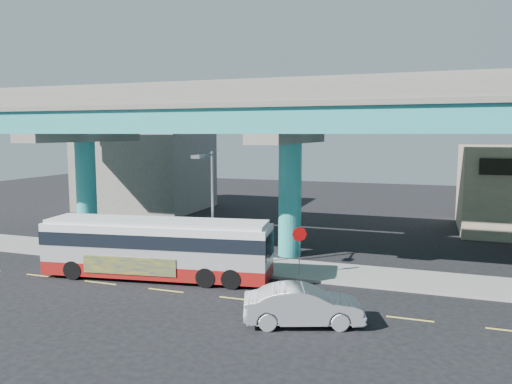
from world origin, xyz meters
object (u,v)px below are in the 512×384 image
(street_lamp, at_px, (209,193))
(parked_car, at_px, (97,240))
(transit_bus, at_px, (157,246))
(stop_sign, at_px, (299,240))
(sedan, at_px, (303,305))

(street_lamp, bearing_deg, parked_car, 167.17)
(transit_bus, distance_m, stop_sign, 7.91)
(transit_bus, xyz_separation_m, street_lamp, (2.31, 1.86, 2.87))
(transit_bus, height_order, sedan, transit_bus)
(street_lamp, distance_m, stop_sign, 5.79)
(sedan, xyz_separation_m, street_lamp, (-7.02, 5.88, 3.84))
(parked_car, xyz_separation_m, stop_sign, (14.45, -1.41, 1.31))
(stop_sign, bearing_deg, sedan, -77.31)
(transit_bus, bearing_deg, parked_car, 142.05)
(transit_bus, relative_size, parked_car, 3.21)
(street_lamp, bearing_deg, sedan, -39.94)
(sedan, bearing_deg, stop_sign, -3.80)
(transit_bus, bearing_deg, street_lamp, 30.47)
(parked_car, bearing_deg, sedan, -113.09)
(sedan, height_order, parked_car, sedan)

